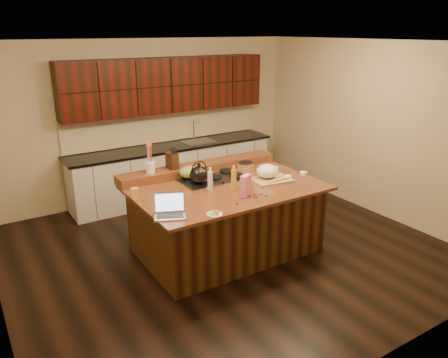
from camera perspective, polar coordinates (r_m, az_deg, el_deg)
room at (r=5.51m, az=0.28°, el=3.30°), size 5.52×5.02×2.72m
island at (r=5.81m, az=0.26°, el=-5.13°), size 2.40×1.60×0.92m
back_ledge at (r=6.19m, az=-3.20°, el=1.49°), size 2.40×0.30×0.12m
cooktop at (r=5.88m, az=-1.30°, el=0.08°), size 0.92×0.52×0.05m
back_counter at (r=7.63m, az=-6.81°, el=4.80°), size 3.70×0.66×2.40m
kettle at (r=5.59m, az=-3.26°, el=0.55°), size 0.31×0.31×0.22m
green_bowl at (r=5.81m, az=-4.50°, el=0.91°), size 0.37×0.37×0.15m
laptop at (r=4.79m, az=-7.10°, el=-4.00°), size 0.42×0.38×0.24m
oil_bottle at (r=5.46m, az=1.29°, el=-0.11°), size 0.08×0.08×0.27m
vinegar_bottle at (r=5.44m, az=-1.82°, el=-0.29°), size 0.07×0.07×0.25m
wooden_tray at (r=5.88m, az=5.81°, el=0.78°), size 0.55×0.44×0.21m
ramekin_a at (r=5.97m, az=8.39°, el=0.24°), size 0.11×0.11×0.04m
ramekin_b at (r=6.15m, az=10.36°, el=0.71°), size 0.10×0.10×0.04m
ramekin_c at (r=6.33m, az=6.66°, el=1.41°), size 0.13×0.13×0.04m
strainer_bowl at (r=6.28m, az=2.81°, el=1.61°), size 0.26×0.26×0.09m
kitchen_timer at (r=5.95m, az=8.81°, el=0.28°), size 0.09×0.09×0.07m
pink_bag at (r=5.25m, az=2.84°, el=-0.91°), size 0.16×0.13×0.27m
candy_plate at (r=4.79m, az=-1.25°, el=-4.61°), size 0.22×0.22×0.01m
package_box at (r=5.34m, az=-11.56°, el=-1.79°), size 0.10×0.07×0.13m
utensil_crock at (r=5.85m, az=-9.59°, el=1.52°), size 0.14×0.14×0.14m
knife_block at (r=5.96m, az=-6.77°, el=2.38°), size 0.12×0.18×0.22m
gumdrop_0 at (r=5.35m, az=4.07°, el=-2.00°), size 0.02×0.02×0.02m
gumdrop_1 at (r=5.27m, az=4.10°, el=-2.33°), size 0.02×0.02×0.02m
gumdrop_2 at (r=5.05m, az=1.75°, el=-3.28°), size 0.02×0.02×0.02m
gumdrop_3 at (r=5.32m, az=5.53°, el=-2.16°), size 0.02×0.02×0.02m
gumdrop_4 at (r=5.27m, az=4.37°, el=-2.33°), size 0.02×0.02×0.02m
gumdrop_5 at (r=5.32m, az=2.87°, el=-2.10°), size 0.02×0.02×0.02m
gumdrop_6 at (r=5.37m, az=4.96°, el=-1.94°), size 0.02×0.02×0.02m
gumdrop_7 at (r=5.29m, az=3.33°, el=-2.22°), size 0.02×0.02×0.02m
gumdrop_8 at (r=5.07m, az=1.62°, el=-3.16°), size 0.02×0.02×0.02m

